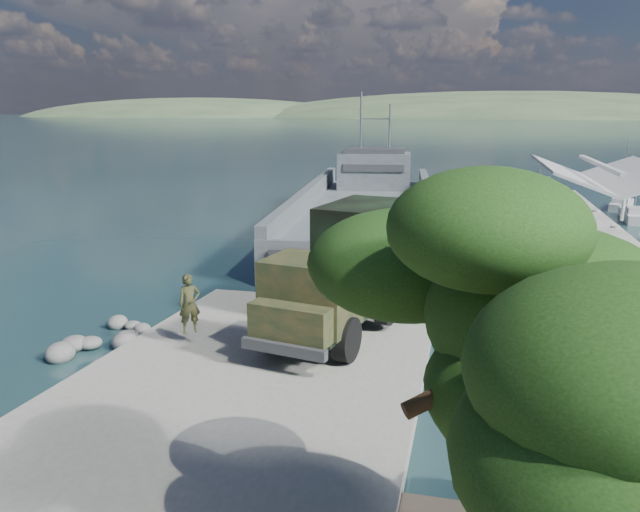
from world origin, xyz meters
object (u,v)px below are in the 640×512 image
(soldier, at_px, (190,315))
(sailboat_near, at_px, (634,216))
(pier, at_px, (597,231))
(military_truck, at_px, (349,268))
(landing_craft, at_px, (367,218))
(sailboat_far, at_px, (621,205))

(soldier, height_order, sailboat_near, sailboat_near)
(pier, xyz_separation_m, military_truck, (-11.03, -15.04, 1.00))
(pier, relative_size, sailboat_near, 6.86)
(pier, bearing_deg, landing_craft, 158.78)
(sailboat_near, bearing_deg, sailboat_far, 91.35)
(landing_craft, relative_size, military_truck, 3.72)
(pier, distance_m, soldier, 24.08)
(military_truck, relative_size, sailboat_far, 1.62)
(soldier, bearing_deg, sailboat_near, 20.59)
(soldier, bearing_deg, pier, 12.82)
(pier, xyz_separation_m, landing_craft, (-13.66, 5.30, -0.76))
(pier, height_order, sailboat_near, sailboat_near)
(military_truck, xyz_separation_m, soldier, (-4.75, -3.15, -1.11))
(landing_craft, bearing_deg, military_truck, -88.56)
(military_truck, bearing_deg, sailboat_near, 72.22)
(sailboat_near, xyz_separation_m, sailboat_far, (0.29, 5.76, -0.03))
(pier, height_order, sailboat_far, sailboat_far)
(landing_craft, height_order, soldier, landing_craft)
(soldier, bearing_deg, sailboat_far, 24.43)
(pier, xyz_separation_m, sailboat_far, (5.47, 19.62, -1.29))
(sailboat_near, distance_m, sailboat_far, 5.77)
(sailboat_near, bearing_deg, soldier, -118.91)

